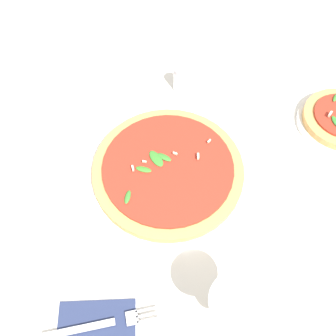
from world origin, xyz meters
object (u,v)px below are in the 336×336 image
at_px(shaker_pepper, 180,79).
at_px(wine_glass, 237,307).
at_px(pizza_arugula_main, 168,171).
at_px(side_plate_white, 68,104).
at_px(fork, 100,325).

bearing_deg(shaker_pepper, wine_glass, -94.87).
distance_m(wine_glass, shaker_pepper, 0.56).
distance_m(pizza_arugula_main, side_plate_white, 0.31).
distance_m(wine_glass, side_plate_white, 0.61).
bearing_deg(wine_glass, fork, 169.16).
distance_m(pizza_arugula_main, fork, 0.33).
height_order(wine_glass, fork, wine_glass).
xyz_separation_m(fork, side_plate_white, (-0.01, 0.52, 0.00)).
relative_size(wine_glass, shaker_pepper, 2.19).
bearing_deg(side_plate_white, shaker_pepper, -0.78).
distance_m(pizza_arugula_main, wine_glass, 0.33).
bearing_deg(fork, side_plate_white, 92.41).
height_order(pizza_arugula_main, side_plate_white, pizza_arugula_main).
xyz_separation_m(pizza_arugula_main, wine_glass, (0.04, -0.32, 0.09)).
bearing_deg(fork, pizza_arugula_main, 57.51).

